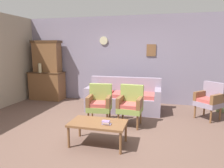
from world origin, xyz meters
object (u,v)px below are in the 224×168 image
wingback_chair_by_fireplace (210,99)px  floor_vase_by_wall (221,102)px  coffee_table (98,125)px  side_cabinet (47,86)px  floral_couch (124,99)px  armchair_near_couch_end (130,104)px  armchair_by_doorway (100,102)px  book_stack_on_table (106,123)px  vase_on_cabinet (40,68)px

wingback_chair_by_fireplace → floor_vase_by_wall: wingback_chair_by_fireplace is taller
coffee_table → floor_vase_by_wall: size_ratio=1.81×
side_cabinet → floral_couch: size_ratio=0.57×
armchair_near_couch_end → armchair_by_doorway: bearing=-175.7°
floor_vase_by_wall → armchair_near_couch_end: bearing=-145.2°
book_stack_on_table → floor_vase_by_wall: floor_vase_by_wall is taller
side_cabinet → floral_couch: (2.74, -0.62, -0.14)m
side_cabinet → wingback_chair_by_fireplace: size_ratio=1.28×
vase_on_cabinet → floor_vase_by_wall: 5.52m
floral_couch → armchair_by_doorway: same height
armchair_by_doorway → floor_vase_by_wall: bearing=28.8°
armchair_by_doorway → armchair_near_couch_end: size_ratio=1.00×
vase_on_cabinet → book_stack_on_table: bearing=-41.4°
coffee_table → floor_vase_by_wall: 3.75m
floral_couch → book_stack_on_table: (0.11, -2.18, 0.12)m
side_cabinet → coffee_table: 3.84m
armchair_by_doorway → armchair_near_couch_end: bearing=4.3°
armchair_by_doorway → coffee_table: 1.07m
book_stack_on_table → coffee_table: bearing=159.8°
vase_on_cabinet → floor_vase_by_wall: bearing=0.9°
side_cabinet → coffee_table: size_ratio=1.16×
vase_on_cabinet → coffee_table: vase_on_cabinet is taller
floral_couch → book_stack_on_table: floral_couch is taller
vase_on_cabinet → book_stack_on_table: (2.97, -2.62, -0.63)m
wingback_chair_by_fireplace → coffee_table: 2.96m
floral_couch → floor_vase_by_wall: bearing=11.3°
side_cabinet → vase_on_cabinet: size_ratio=3.84×
armchair_by_doorway → wingback_chair_by_fireplace: size_ratio=1.00×
floral_couch → coffee_table: bearing=-91.6°
armchair_near_couch_end → coffee_table: (-0.41, -1.07, -0.12)m
armchair_near_couch_end → coffee_table: bearing=-111.0°
armchair_by_doorway → armchair_near_couch_end: (0.70, 0.05, 0.00)m
coffee_table → book_stack_on_table: 0.20m
armchair_by_doorway → floor_vase_by_wall: size_ratio=1.63×
coffee_table → side_cabinet: bearing=134.4°
vase_on_cabinet → coffee_table: (2.80, -2.55, -0.70)m
floral_couch → armchair_by_doorway: (-0.35, -1.10, 0.17)m
side_cabinet → floor_vase_by_wall: size_ratio=2.09×
armchair_near_couch_end → coffee_table: 1.16m
floral_couch → armchair_near_couch_end: 1.12m
armchair_near_couch_end → book_stack_on_table: armchair_near_couch_end is taller
armchair_near_couch_end → wingback_chair_by_fireplace: (1.80, 0.88, 0.00)m
armchair_near_couch_end → side_cabinet: bearing=151.7°
coffee_table → floor_vase_by_wall: floor_vase_by_wall is taller
armchair_by_doorway → vase_on_cabinet: bearing=148.6°
armchair_near_couch_end → floor_vase_by_wall: 2.75m
armchair_by_doorway → coffee_table: armchair_by_doorway is taller
wingback_chair_by_fireplace → floor_vase_by_wall: (0.45, 0.69, -0.22)m
floral_couch → armchair_by_doorway: bearing=-107.5°
armchair_near_couch_end → floor_vase_by_wall: size_ratio=1.63×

